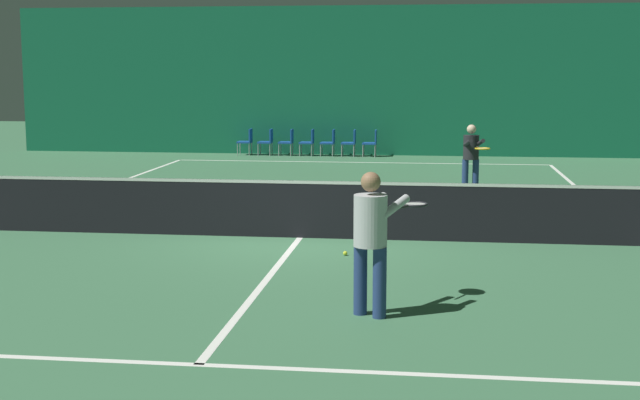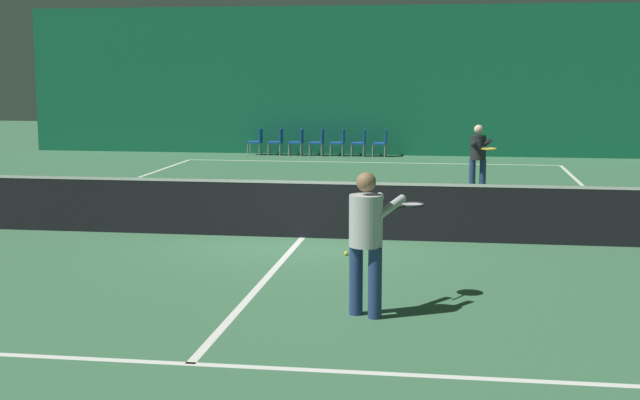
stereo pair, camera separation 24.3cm
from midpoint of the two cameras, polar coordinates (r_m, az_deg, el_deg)
ground_plane at (r=14.69m, az=-1.76°, el=-2.43°), size 60.00×60.00×0.00m
backdrop_curtain at (r=28.60m, az=2.77°, el=7.62°), size 23.00×0.12×4.72m
court_line_baseline_far at (r=26.39m, az=2.33°, el=2.42°), size 11.00×0.10×0.00m
court_line_service_far at (r=20.96m, az=1.00°, el=0.85°), size 8.25×0.10×0.00m
court_line_service_near at (r=8.63m, az=-8.60°, el=-10.38°), size 8.25×0.10×0.00m
court_line_centre at (r=14.69m, az=-1.76°, el=-2.42°), size 0.10×12.80×0.00m
tennis_net at (r=14.60m, az=-1.77°, el=-0.46°), size 12.00×0.10×1.07m
player_near at (r=9.97m, az=2.68°, el=-2.07°), size 0.94×1.34×1.64m
player_far at (r=20.13m, az=9.33°, el=2.97°), size 0.61×1.33×1.52m
courtside_chair_0 at (r=28.70m, az=-4.94°, el=3.85°), size 0.44×0.44×0.84m
courtside_chair_1 at (r=28.57m, az=-3.63°, el=3.85°), size 0.44×0.44×0.84m
courtside_chair_2 at (r=28.45m, az=-2.30°, el=3.84°), size 0.44×0.44×0.84m
courtside_chair_3 at (r=28.34m, az=-0.97°, el=3.83°), size 0.44×0.44×0.84m
courtside_chair_4 at (r=28.26m, az=0.38°, el=3.81°), size 0.44×0.44×0.84m
courtside_chair_5 at (r=28.18m, az=1.73°, el=3.80°), size 0.44×0.44×0.84m
courtside_chair_6 at (r=28.12m, az=3.09°, el=3.78°), size 0.44×0.44×0.84m
tennis_ball at (r=13.31m, az=1.10°, el=-3.43°), size 0.07×0.07×0.07m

